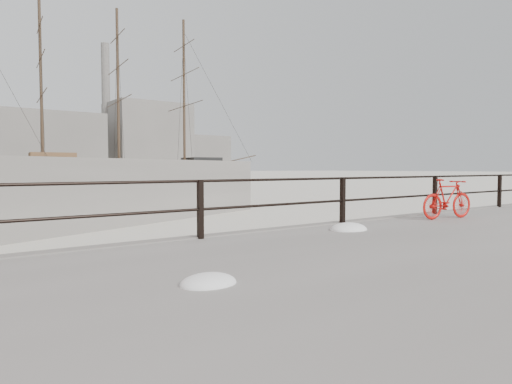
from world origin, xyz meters
TOP-DOWN VIEW (x-y plane):
  - ground at (0.00, 0.00)m, footprint 400.00×400.00m
  - guardrail at (0.00, -0.15)m, footprint 28.00×0.10m
  - bicycle at (-0.80, -0.97)m, footprint 1.59×0.51m
  - barque_black at (22.99, 86.04)m, footprint 65.32×28.04m
  - industrial_west at (20.00, 140.00)m, footprint 32.00×18.00m
  - industrial_mid at (55.00, 145.00)m, footprint 26.00×20.00m
  - industrial_east at (78.00, 150.00)m, footprint 20.00×16.00m
  - smokestack at (42.00, 150.00)m, footprint 2.80×2.80m

SIDE VIEW (x-z plane):
  - ground at x=0.00m, z-range 0.00..0.00m
  - barque_black at x=22.99m, z-range -17.80..17.80m
  - bicycle at x=-0.80m, z-range 0.35..1.30m
  - guardrail at x=0.00m, z-range 0.35..1.35m
  - industrial_east at x=78.00m, z-range 0.00..14.00m
  - industrial_west at x=20.00m, z-range 0.00..18.00m
  - industrial_mid at x=55.00m, z-range 0.00..24.00m
  - smokestack at x=42.00m, z-range 0.00..44.00m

